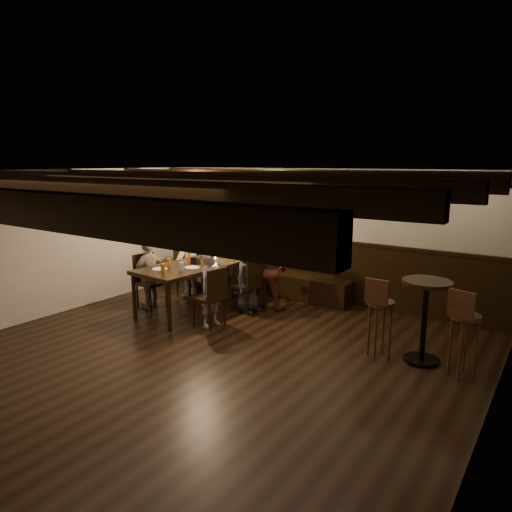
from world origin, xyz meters
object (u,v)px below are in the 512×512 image
Objects in this scene: chair_left_far at (151,291)px; person_right_far at (211,289)px; chair_left_near at (189,282)px; person_right_near at (248,278)px; chair_right_near at (247,295)px; person_bench_centre at (238,261)px; bar_stool_right at (463,344)px; bar_stool_left at (379,328)px; person_left_far at (149,274)px; chair_right_far at (210,308)px; high_top_table at (425,309)px; person_left_near at (187,259)px; dining_table at (198,267)px; person_bench_left at (199,258)px; person_bench_right at (271,268)px.

person_right_far is (1.47, -0.10, 0.30)m from chair_left_far.
person_right_near is at bearing 90.00° from chair_left_near.
chair_left_far reaches higher than chair_right_near.
bar_stool_right is (4.20, -1.16, -0.27)m from person_bench_centre.
bar_stool_left is (2.56, 0.34, -0.18)m from person_right_far.
bar_stool_left is (4.05, 0.24, -0.19)m from person_left_far.
bar_stool_right is at bearing -80.01° from chair_right_far.
person_bench_centre reaches higher than bar_stool_right.
chair_left_near is at bearing 174.21° from high_top_table.
person_left_near reaches higher than chair_left_far.
dining_table is 1.88× the size of person_left_far.
chair_right_near is at bearing 0.01° from chair_right_far.
person_right_far reaches higher than chair_left_far.
person_bench_left is 2.13m from person_right_far.
dining_table is 1.61× the size of person_bench_right.
person_right_far is at bearing -30.96° from dining_table.
person_bench_right is 1.18× the size of person_right_near.
chair_right_near is 0.85× the size of bar_stool_right.
chair_left_far is 0.31m from person_left_far.
bar_stool_right is at bearing -17.37° from high_top_table.
person_left_far is 4.58m from high_top_table.
person_bench_centre is (0.82, 1.45, 0.38)m from chair_left_far.
person_left_far reaches higher than chair_right_far.
dining_table is at bearing 120.96° from person_left_far.
chair_left_near is 0.76× the size of person_left_far.
person_bench_right is at bearing 178.45° from bar_stool_right.
chair_right_near is 0.64m from person_bench_right.
person_left_near is 1.21× the size of person_right_near.
person_bench_left is at bearing -173.66° from person_left_far.
chair_right_near is at bearing 122.01° from chair_left_far.
person_right_near is at bearing -1.93° from chair_right_far.
person_bench_right is (0.89, -0.21, 0.02)m from person_bench_centre.
person_left_near is 1.21× the size of person_right_far.
chair_right_far is 0.79× the size of person_right_far.
person_right_near is (0.71, -0.65, -0.09)m from person_bench_centre.
chair_right_far is 1.42m from person_bench_right.
chair_left_far is (-0.06, -0.90, 0.01)m from chair_left_near.
chair_left_near is 0.67× the size of person_bench_centre.
chair_left_near is at bearing 179.94° from chair_left_far.
person_right_far is at bearing 59.04° from person_left_near.
person_bench_right is at bearing -180.00° from person_bench_left.
chair_right_far is 0.66× the size of person_left_near.
person_bench_centre reaches higher than dining_table.
person_bench_left is at bearing 50.19° from chair_right_far.
person_left_near is (-0.72, 0.50, -0.04)m from dining_table.
person_right_near is (1.62, -0.56, -0.06)m from person_bench_left.
chair_right_far is 3.16m from high_top_table.
person_left_far is 1.01× the size of person_right_near.
chair_left_near is at bearing 147.96° from dining_table.
dining_table is 3.30m from bar_stool_left.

